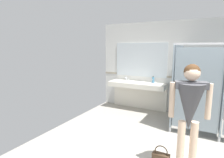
{
  "coord_description": "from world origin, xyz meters",
  "views": [
    {
      "loc": [
        0.06,
        -2.92,
        1.88
      ],
      "look_at": [
        -2.03,
        1.04,
        1.13
      ],
      "focal_mm": 29.74,
      "sensor_mm": 36.0,
      "label": 1
    }
  ],
  "objects": [
    {
      "name": "wall_back",
      "position": [
        0.0,
        2.65,
        1.32
      ],
      "size": [
        6.18,
        0.12,
        2.65
      ],
      "primitive_type": "cube",
      "color": "silver",
      "rests_on": "ground_plane"
    },
    {
      "name": "soap_dispenser",
      "position": [
        -1.39,
        2.46,
        0.95
      ],
      "size": [
        0.07,
        0.07,
        0.21
      ],
      "color": "teal",
      "rests_on": "vanity_counter"
    },
    {
      "name": "mirror_panel",
      "position": [
        -1.84,
        2.58,
        1.52
      ],
      "size": [
        1.62,
        0.02,
        1.03
      ],
      "primitive_type": "cube",
      "color": "silver",
      "rests_on": "wall_back"
    },
    {
      "name": "vanity_counter",
      "position": [
        -1.84,
        2.38,
        0.63
      ],
      "size": [
        1.72,
        0.54,
        0.97
      ],
      "color": "silver",
      "rests_on": "ground_plane"
    },
    {
      "name": "person_standing",
      "position": [
        -0.15,
        -0.11,
        1.05
      ],
      "size": [
        0.56,
        0.5,
        1.66
      ],
      "color": "beige",
      "rests_on": "ground_plane"
    },
    {
      "name": "wall_back_tile_band",
      "position": [
        0.0,
        2.58,
        1.05
      ],
      "size": [
        6.18,
        0.01,
        0.06
      ],
      "primitive_type": "cube",
      "color": "#9E937F",
      "rests_on": "wall_back"
    }
  ]
}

